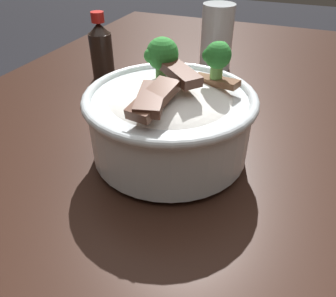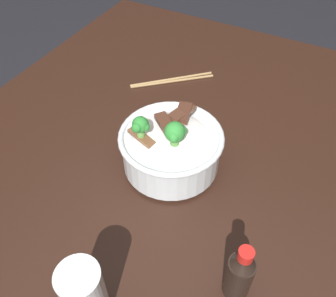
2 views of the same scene
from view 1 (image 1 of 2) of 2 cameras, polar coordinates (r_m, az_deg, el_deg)
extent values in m
cube|color=black|center=(0.47, 8.49, -2.18)|extent=(1.35, 0.94, 0.04)
cube|color=black|center=(1.27, -3.25, 3.58)|extent=(0.07, 0.07, 0.72)
cylinder|color=silver|center=(0.44, 0.31, -0.68)|extent=(0.10, 0.10, 0.01)
cylinder|color=silver|center=(0.42, 0.33, 4.12)|extent=(0.20, 0.20, 0.08)
torus|color=silver|center=(0.40, 0.35, 8.93)|extent=(0.21, 0.21, 0.01)
ellipsoid|color=white|center=(0.40, 0.35, 7.37)|extent=(0.17, 0.17, 0.05)
cube|color=#4C2B1E|center=(0.34, -2.95, 8.66)|extent=(0.07, 0.04, 0.01)
cube|color=brown|center=(0.38, -1.22, 9.96)|extent=(0.07, 0.04, 0.03)
cube|color=#563323|center=(0.34, -2.47, 8.65)|extent=(0.07, 0.04, 0.02)
cube|color=brown|center=(0.41, 8.23, 11.52)|extent=(0.04, 0.06, 0.01)
cube|color=#4C2B1E|center=(0.38, 1.85, 13.20)|extent=(0.06, 0.07, 0.01)
cylinder|color=#6BA84C|center=(0.41, 8.45, 12.67)|extent=(0.02, 0.02, 0.03)
sphere|color=#2D8433|center=(0.40, 8.76, 15.85)|extent=(0.03, 0.03, 0.03)
sphere|color=#2D8433|center=(0.41, 9.22, 16.66)|extent=(0.02, 0.02, 0.02)
sphere|color=#2D8433|center=(0.40, 6.99, 15.61)|extent=(0.02, 0.02, 0.02)
cylinder|color=#5B9947|center=(0.42, -0.95, 13.01)|extent=(0.02, 0.02, 0.02)
sphere|color=green|center=(0.41, -0.99, 16.18)|extent=(0.04, 0.04, 0.04)
sphere|color=green|center=(0.42, -0.90, 16.76)|extent=(0.02, 0.02, 0.02)
sphere|color=green|center=(0.40, -2.94, 15.85)|extent=(0.02, 0.02, 0.02)
cylinder|color=white|center=(0.72, 8.06, 13.97)|extent=(0.06, 0.06, 0.00)
cylinder|color=white|center=(0.70, 8.49, 18.60)|extent=(0.06, 0.06, 0.13)
cylinder|color=silver|center=(0.71, 8.28, 16.34)|extent=(0.05, 0.05, 0.06)
cylinder|color=black|center=(0.66, -11.40, 15.38)|extent=(0.04, 0.04, 0.09)
cone|color=black|center=(0.64, -11.98, 19.86)|extent=(0.04, 0.04, 0.02)
cylinder|color=red|center=(0.64, -12.20, 21.49)|extent=(0.02, 0.02, 0.02)
camera|label=2|loc=(0.92, -4.55, 55.82)|focal=38.62mm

